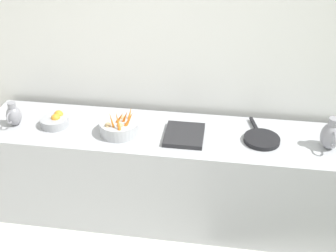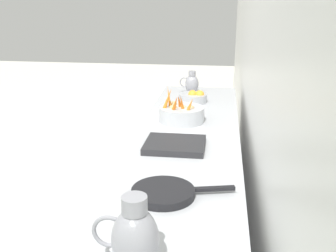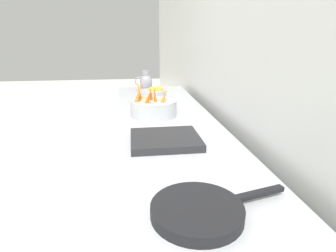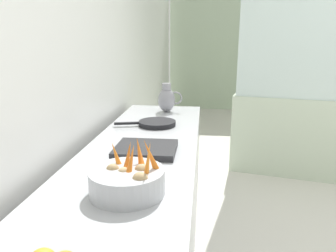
{
  "view_description": "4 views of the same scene",
  "coord_description": "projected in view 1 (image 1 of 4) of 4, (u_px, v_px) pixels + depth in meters",
  "views": [
    {
      "loc": [
        1.2,
        0.19,
        2.61
      ],
      "look_at": [
        -1.41,
        -0.19,
        0.98
      ],
      "focal_mm": 43.83,
      "sensor_mm": 36.0,
      "label": 1
    },
    {
      "loc": [
        -1.72,
        2.06,
        1.68
      ],
      "look_at": [
        -1.42,
        -0.07,
        0.99
      ],
      "focal_mm": 42.78,
      "sensor_mm": 36.0,
      "label": 2
    },
    {
      "loc": [
        -1.31,
        1.19,
        1.36
      ],
      "look_at": [
        -1.47,
        -0.01,
        0.97
      ],
      "focal_mm": 29.07,
      "sensor_mm": 36.0,
      "label": 3
    },
    {
      "loc": [
        -1.15,
        -1.76,
        1.47
      ],
      "look_at": [
        -1.34,
        -0.1,
        1.03
      ],
      "focal_mm": 34.41,
      "sensor_mm": 36.0,
      "label": 4
    }
  ],
  "objects": [
    {
      "name": "tile_wall_left",
      "position": [
        236.0,
        39.0,
        3.22
      ],
      "size": [
        0.1,
        9.66,
        3.0
      ],
      "primitive_type": "cube",
      "color": "white",
      "rests_on": "ground_plane"
    },
    {
      "name": "prep_counter",
      "position": [
        165.0,
        175.0,
        3.48
      ],
      "size": [
        0.66,
        2.99,
        0.86
      ],
      "primitive_type": "cube",
      "color": "#ADAFB5",
      "rests_on": "ground_plane"
    },
    {
      "name": "vegetable_colander",
      "position": [
        120.0,
        127.0,
        3.21
      ],
      "size": [
        0.31,
        0.31,
        0.24
      ],
      "color": "#ADAFB5",
      "rests_on": "prep_counter"
    },
    {
      "name": "orange_bowl",
      "position": [
        55.0,
        121.0,
        3.32
      ],
      "size": [
        0.23,
        0.23,
        0.11
      ],
      "color": "#9EA0A5",
      "rests_on": "prep_counter"
    },
    {
      "name": "metal_pitcher_tall",
      "position": [
        331.0,
        135.0,
        3.0
      ],
      "size": [
        0.21,
        0.15,
        0.25
      ],
      "color": "gray",
      "rests_on": "prep_counter"
    },
    {
      "name": "metal_pitcher_short",
      "position": [
        14.0,
        115.0,
        3.3
      ],
      "size": [
        0.17,
        0.12,
        0.2
      ],
      "color": "gray",
      "rests_on": "prep_counter"
    },
    {
      "name": "counter_sink_basin",
      "position": [
        184.0,
        135.0,
        3.18
      ],
      "size": [
        0.34,
        0.3,
        0.04
      ],
      "primitive_type": "cube",
      "color": "#232326",
      "rests_on": "prep_counter"
    },
    {
      "name": "skillet_on_counter",
      "position": [
        261.0,
        139.0,
        3.13
      ],
      "size": [
        0.45,
        0.28,
        0.03
      ],
      "color": "black",
      "rests_on": "prep_counter"
    }
  ]
}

